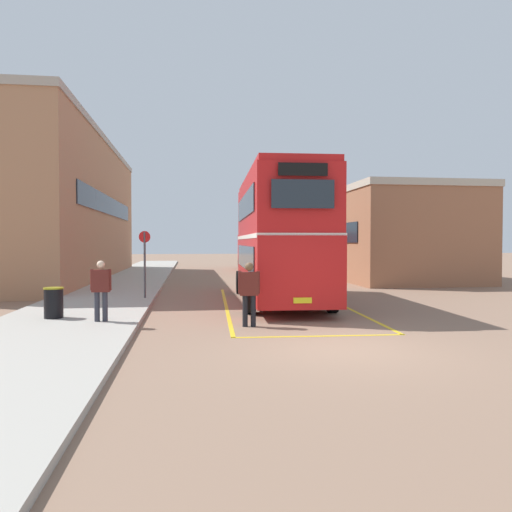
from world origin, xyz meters
TOP-DOWN VIEW (x-y plane):
  - ground_plane at (0.00, 14.40)m, footprint 135.60×135.60m
  - sidewalk_left at (-6.50, 16.80)m, footprint 4.00×57.60m
  - brick_building_left at (-10.98, 21.35)m, footprint 5.88×23.62m
  - depot_building_right at (8.95, 19.86)m, footprint 7.03×14.63m
  - double_decker_bus at (0.18, 8.15)m, footprint 3.20×9.83m
  - single_deck_bus at (2.47, 28.73)m, footprint 3.03×9.09m
  - pedestrian_boarding at (-1.58, 2.90)m, footprint 0.58×0.26m
  - pedestrian_waiting_near at (-5.51, 3.44)m, footprint 0.55×0.24m
  - litter_bin at (-6.93, 4.22)m, footprint 0.54×0.54m
  - bus_stop_sign at (-4.85, 8.92)m, footprint 0.44×0.12m
  - bay_marking_yellow at (0.14, 6.28)m, footprint 4.77×11.91m

SIDE VIEW (x-z plane):
  - ground_plane at x=0.00m, z-range 0.00..0.00m
  - bay_marking_yellow at x=0.14m, z-range 0.00..0.01m
  - sidewalk_left at x=-6.50m, z-range 0.00..0.14m
  - litter_bin at x=-6.93m, z-range 0.14..1.00m
  - pedestrian_boarding at x=-1.58m, z-range 0.14..1.86m
  - pedestrian_waiting_near at x=-5.51m, z-range 0.26..1.89m
  - single_deck_bus at x=2.47m, z-range 0.13..3.15m
  - bus_stop_sign at x=-4.85m, z-range 0.40..2.94m
  - double_decker_bus at x=0.18m, z-range 0.14..4.89m
  - depot_building_right at x=8.95m, z-range 0.00..5.41m
  - brick_building_left at x=-10.98m, z-range 0.00..8.55m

